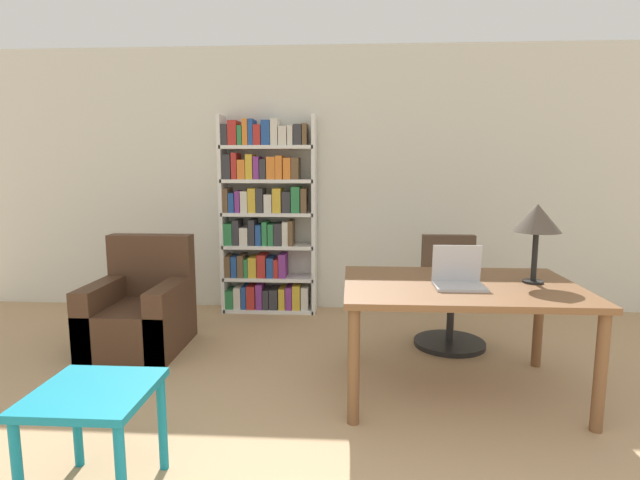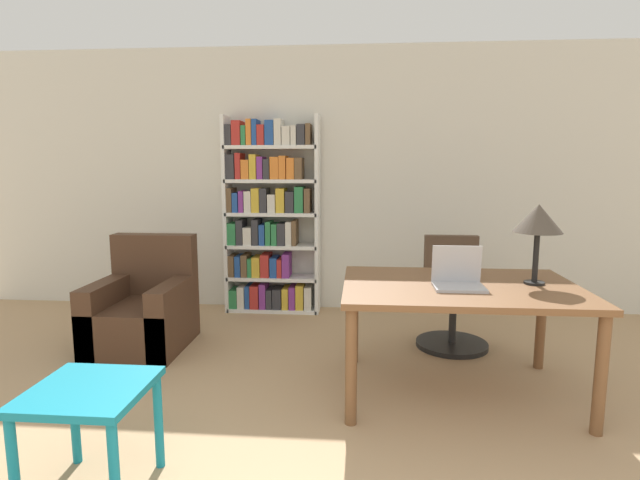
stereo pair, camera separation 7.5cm
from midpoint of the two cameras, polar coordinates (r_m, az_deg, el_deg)
name	(u,v)px [view 2 (the right image)]	position (r m, az deg, el deg)	size (l,w,h in m)	color
wall_back	(351,181)	(5.21, 3.98, 6.77)	(8.00, 0.06, 2.70)	silver
desk	(460,297)	(3.40, 16.29, -6.29)	(1.51, 1.06, 0.74)	brown
laptop	(458,278)	(3.29, 16.13, -4.25)	(0.31, 0.25, 0.26)	#B2B2B7
table_lamp	(538,220)	(3.50, 24.24, 2.07)	(0.31, 0.31, 0.52)	black
office_chair	(452,300)	(4.38, 15.34, -6.61)	(0.59, 0.59, 0.92)	black
side_table_blue	(90,406)	(2.58, -24.03, -16.93)	(0.51, 0.52, 0.52)	teal
armchair	(144,312)	(4.46, -19.04, -7.83)	(0.72, 0.80, 0.91)	#472D1E
bookshelf	(269,218)	(5.13, -5.47, 2.51)	(0.97, 0.28, 2.00)	white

